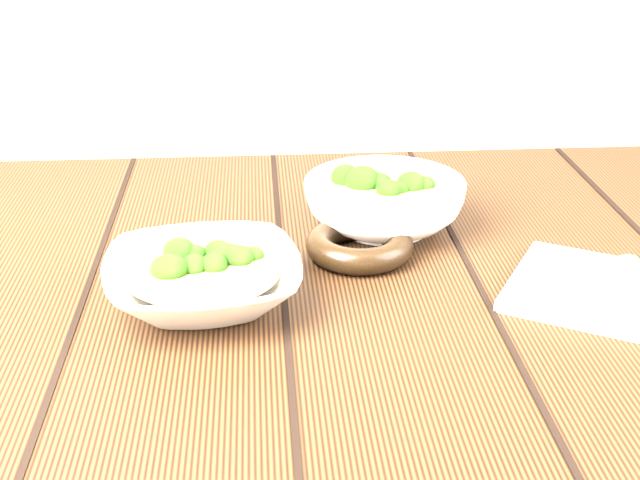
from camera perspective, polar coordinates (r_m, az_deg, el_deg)
table at (r=0.99m, az=-1.09°, el=-8.65°), size 1.20×0.80×0.75m
soup_bowl_front at (r=0.88m, az=-7.50°, el=-2.51°), size 0.21×0.21×0.05m
soup_bowl_back at (r=1.04m, az=4.12°, el=2.37°), size 0.24×0.24×0.07m
trivet at (r=0.97m, az=2.54°, el=-0.29°), size 0.15×0.15×0.03m
napkin at (r=0.93m, az=18.15°, el=-3.26°), size 0.25×0.24×0.01m
spoon_left at (r=0.96m, az=18.37°, el=-2.02°), size 0.12×0.13×0.01m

